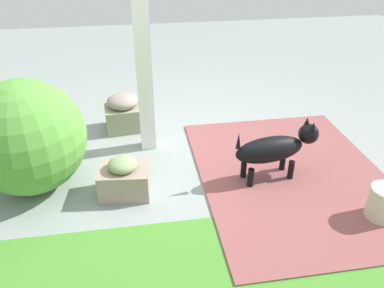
{
  "coord_description": "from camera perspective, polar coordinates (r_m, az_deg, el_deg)",
  "views": [
    {
      "loc": [
        0.49,
        3.48,
        2.22
      ],
      "look_at": [
        -0.04,
        0.24,
        0.29
      ],
      "focal_mm": 36.43,
      "sensor_mm": 36.0,
      "label": 1
    }
  ],
  "objects": [
    {
      "name": "brick_path",
      "position": [
        3.98,
        14.51,
        -4.5
      ],
      "size": [
        1.8,
        2.4,
        0.02
      ],
      "primitive_type": "cube",
      "color": "#8C4D4D",
      "rests_on": "ground"
    },
    {
      "name": "terracotta_pot_spiky",
      "position": [
        4.9,
        -23.39,
        4.64
      ],
      "size": [
        0.31,
        0.31,
        0.61
      ],
      "color": "#AA5D3A",
      "rests_on": "ground"
    },
    {
      "name": "round_shrub",
      "position": [
        3.76,
        -23.02,
        0.93
      ],
      "size": [
        1.05,
        1.05,
        1.05
      ],
      "primitive_type": "sphere",
      "color": "#539538",
      "rests_on": "ground"
    },
    {
      "name": "ground_plane",
      "position": [
        4.16,
        -1.05,
        -1.87
      ],
      "size": [
        12.0,
        12.0,
        0.0
      ],
      "primitive_type": "plane",
      "color": "gray"
    },
    {
      "name": "dog",
      "position": [
        3.74,
        12.1,
        -0.59
      ],
      "size": [
        0.85,
        0.33,
        0.58
      ],
      "color": "black",
      "rests_on": "ground"
    },
    {
      "name": "stone_planter_mid",
      "position": [
        3.59,
        -9.88,
        -4.99
      ],
      "size": [
        0.48,
        0.38,
        0.38
      ],
      "color": "gray",
      "rests_on": "ground"
    },
    {
      "name": "stone_planter_nearest",
      "position": [
        4.71,
        -10.0,
        4.6
      ],
      "size": [
        0.46,
        0.43,
        0.43
      ],
      "color": "gray",
      "rests_on": "ground"
    },
    {
      "name": "porch_pillar",
      "position": [
        3.9,
        -7.42,
        15.84
      ],
      "size": [
        0.16,
        0.16,
        2.51
      ],
      "primitive_type": "cube",
      "color": "white",
      "rests_on": "ground"
    },
    {
      "name": "ceramic_urn",
      "position": [
        3.65,
        26.24,
        -7.85
      ],
      "size": [
        0.26,
        0.26,
        0.31
      ],
      "primitive_type": "cylinder",
      "color": "beige",
      "rests_on": "ground"
    }
  ]
}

